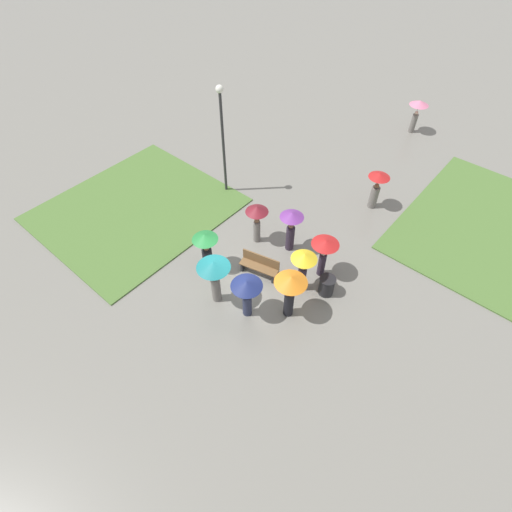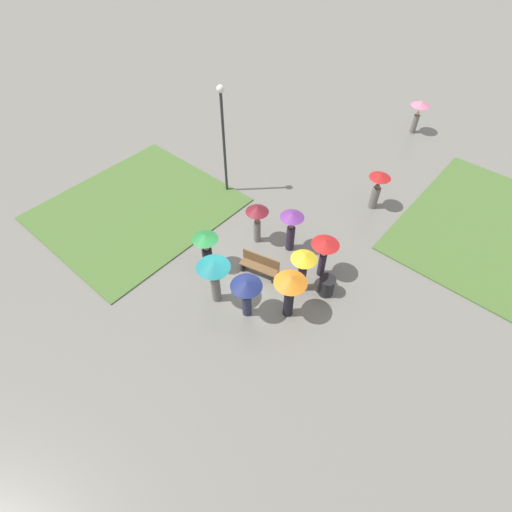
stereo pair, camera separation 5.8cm
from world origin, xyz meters
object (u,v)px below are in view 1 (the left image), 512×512
at_px(crowd_person_navy, 247,290).
at_px(crowd_person_yellow, 303,264).
at_px(crowd_person_orange, 290,287).
at_px(lone_walker_far_path, 418,109).
at_px(crowd_person_red, 324,249).
at_px(lone_walker_mid_plaza, 377,186).
at_px(crowd_person_teal, 214,272).
at_px(trash_bin, 327,286).
at_px(crowd_person_green, 206,246).
at_px(park_bench, 260,265).
at_px(lamp_post, 222,129).
at_px(crowd_person_purple, 291,225).
at_px(crowd_person_maroon, 257,216).

bearing_deg(crowd_person_navy, crowd_person_yellow, -27.77).
relative_size(crowd_person_orange, crowd_person_yellow, 1.09).
bearing_deg(lone_walker_far_path, crowd_person_red, -85.13).
xyz_separation_m(lone_walker_far_path, lone_walker_mid_plaza, (1.55, -7.20, -0.22)).
xyz_separation_m(crowd_person_teal, lone_walker_far_path, (0.15, 15.54, -0.14)).
relative_size(crowd_person_teal, lone_walker_mid_plaza, 1.11).
height_order(trash_bin, crowd_person_navy, crowd_person_navy).
bearing_deg(crowd_person_red, lone_walker_far_path, -120.52).
xyz_separation_m(crowd_person_navy, crowd_person_green, (-2.61, 0.65, -0.15)).
relative_size(park_bench, trash_bin, 2.01).
distance_m(park_bench, trash_bin, 2.63).
relative_size(lamp_post, lone_walker_far_path, 2.76).
distance_m(lamp_post, crowd_person_orange, 7.68).
bearing_deg(crowd_person_purple, lamp_post, -153.03).
height_order(crowd_person_navy, lone_walker_far_path, lone_walker_far_path).
xyz_separation_m(crowd_person_navy, lone_walker_far_path, (-1.11, 15.29, 0.04)).
bearing_deg(lamp_post, crowd_person_navy, -40.52).
bearing_deg(crowd_person_purple, crowd_person_yellow, -0.79).
distance_m(trash_bin, crowd_person_red, 1.33).
relative_size(crowd_person_navy, lone_walker_far_path, 0.97).
bearing_deg(crowd_person_orange, crowd_person_green, 163.25).
bearing_deg(crowd_person_teal, crowd_person_yellow, 114.21).
height_order(trash_bin, crowd_person_green, crowd_person_green).
height_order(crowd_person_yellow, crowd_person_maroon, crowd_person_yellow).
bearing_deg(crowd_person_purple, crowd_person_navy, -36.66).
relative_size(crowd_person_yellow, crowd_person_teal, 0.93).
distance_m(lamp_post, crowd_person_red, 6.76).
bearing_deg(lamp_post, lone_walker_mid_plaza, 30.56).
relative_size(park_bench, crowd_person_red, 0.87).
relative_size(trash_bin, lone_walker_mid_plaza, 0.44).
distance_m(crowd_person_red, crowd_person_navy, 3.36).
height_order(park_bench, crowd_person_navy, crowd_person_navy).
bearing_deg(crowd_person_navy, crowd_person_purple, 4.82).
relative_size(crowd_person_orange, crowd_person_navy, 1.14).
bearing_deg(lone_walker_mid_plaza, crowd_person_green, 43.34).
bearing_deg(lone_walker_far_path, lone_walker_mid_plaza, -82.61).
distance_m(crowd_person_red, crowd_person_teal, 4.11).
bearing_deg(trash_bin, crowd_person_yellow, -152.60).
xyz_separation_m(lamp_post, crowd_person_maroon, (3.29, -1.62, -1.84)).
bearing_deg(crowd_person_green, crowd_person_orange, -100.46).
xyz_separation_m(crowd_person_teal, crowd_person_green, (-1.35, 0.90, -0.34)).
distance_m(park_bench, lamp_post, 6.05).
height_order(lamp_post, crowd_person_navy, lamp_post).
bearing_deg(crowd_person_maroon, crowd_person_orange, 25.89).
height_order(crowd_person_orange, crowd_person_purple, crowd_person_orange).
bearing_deg(crowd_person_teal, crowd_person_maroon, 169.15).
xyz_separation_m(crowd_person_red, lone_walker_mid_plaza, (-0.50, 4.86, -0.20)).
distance_m(crowd_person_orange, lone_walker_mid_plaza, 7.19).
relative_size(trash_bin, crowd_person_maroon, 0.43).
height_order(trash_bin, lone_walker_far_path, lone_walker_far_path).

